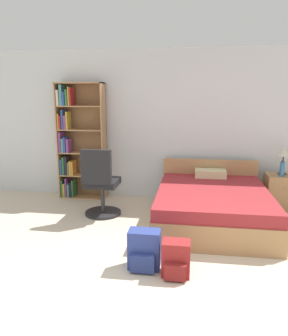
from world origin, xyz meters
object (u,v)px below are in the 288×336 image
nightstand (279,192)px  backpack_blue (144,251)px  table_lamp (284,152)px  backpack_red (176,259)px  office_chair (101,185)px  bed (212,204)px  water_bottle (282,169)px  bookshelf (76,142)px

nightstand → backpack_blue: size_ratio=1.35×
table_lamp → backpack_red: table_lamp is taller
office_chair → nightstand: (2.78, 0.78, -0.20)m
table_lamp → backpack_red: bearing=-123.9°
bed → water_bottle: water_bottle is taller
water_bottle → backpack_red: size_ratio=0.69×
backpack_red → nightstand: bearing=56.1°
office_chair → backpack_red: bearing=-51.8°
bed → office_chair: bearing=-179.1°
office_chair → backpack_blue: 1.72m
nightstand → office_chair: bearing=-164.4°
bookshelf → office_chair: bookshelf is taller
table_lamp → backpack_blue: table_lamp is taller
backpack_red → bed: bearing=74.3°
bed → nightstand: (1.12, 0.75, 0.02)m
table_lamp → bed: bearing=-145.5°
office_chair → bookshelf: bearing=127.1°
office_chair → water_bottle: (2.76, 0.66, 0.20)m
office_chair → water_bottle: bearing=13.6°
nightstand → backpack_red: nightstand is taller
nightstand → water_bottle: water_bottle is taller
bed → backpack_blue: bearing=-117.9°
bed → table_lamp: table_lamp is taller
water_bottle → bookshelf: bearing=175.7°
office_chair → table_lamp: office_chair is taller
bed → table_lamp: (1.14, 0.78, 0.66)m
nightstand → backpack_blue: 2.93m
backpack_red → office_chair: bearing=128.2°
table_lamp → backpack_blue: bearing=-130.4°
bed → backpack_red: bearing=-105.7°
water_bottle → backpack_blue: (-1.88, -2.12, -0.49)m
water_bottle → backpack_red: bearing=-124.9°
nightstand → table_lamp: 0.64m
nightstand → backpack_blue: bearing=-130.4°
table_lamp → backpack_blue: (-1.92, -2.26, -0.72)m
bookshelf → backpack_blue: bearing=-56.4°
bed → water_bottle: size_ratio=8.03×
table_lamp → backpack_blue: 3.05m
bookshelf → nightstand: 3.56m
bed → office_chair: (-1.66, -0.03, 0.23)m
bookshelf → backpack_blue: (1.58, -2.38, -0.81)m
office_chair → backpack_blue: (0.88, -1.45, -0.29)m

